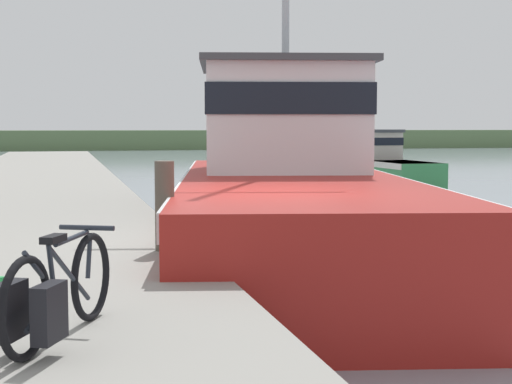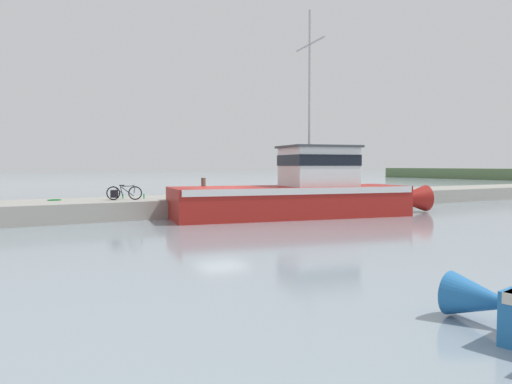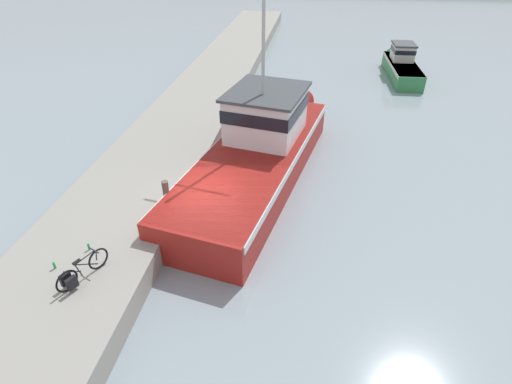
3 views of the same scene
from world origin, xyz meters
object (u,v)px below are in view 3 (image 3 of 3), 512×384
Objects in this scene: mooring_post at (166,194)px; water_bottle_on_curb at (89,247)px; fishing_boat_main at (260,148)px; bicycle_touring at (78,273)px; water_bottle_by_bike at (54,265)px; boat_green_anchored at (402,65)px.

mooring_post reaches higher than water_bottle_on_curb.
fishing_boat_main reaches higher than bicycle_touring.
mooring_post is 4.41× the size of water_bottle_on_curb.
fishing_boat_main is 58.85× the size of water_bottle_on_curb.
bicycle_touring is 1.41m from water_bottle_on_curb.
water_bottle_by_bike is (-2.36, -3.58, -0.43)m from mooring_post.
mooring_post is 3.19m from water_bottle_on_curb.
boat_green_anchored reaches higher than mooring_post.
mooring_post is 4.56× the size of water_bottle_by_bike.
fishing_boat_main is at bearing 56.91° from water_bottle_on_curb.
fishing_boat_main reaches higher than boat_green_anchored.
boat_green_anchored is 27.19m from bicycle_touring.
boat_green_anchored is 7.19× the size of mooring_post.
boat_green_anchored reaches higher than water_bottle_on_curb.
boat_green_anchored is at bearing 59.84° from water_bottle_by_bike.
fishing_boat_main is 5.18m from mooring_post.
bicycle_touring is at bearing -108.15° from mooring_post.
bicycle_touring is 6.56× the size of water_bottle_on_curb.
mooring_post is at bearing -121.71° from boat_green_anchored.
fishing_boat_main is at bearing 88.21° from bicycle_touring.
bicycle_touring is 1.49× the size of mooring_post.
fishing_boat_main is 9.28m from bicycle_touring.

